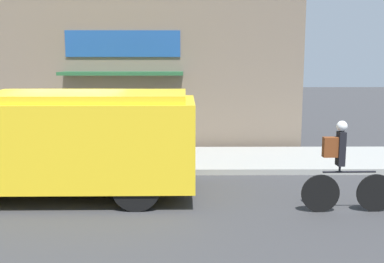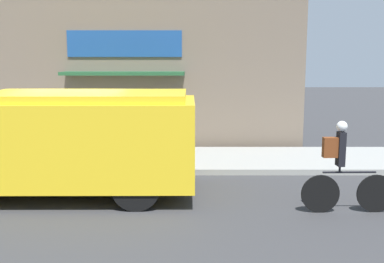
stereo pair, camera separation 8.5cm
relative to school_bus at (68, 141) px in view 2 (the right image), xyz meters
The scene contains 6 objects.
ground_plane 1.90m from the school_bus, 103.32° to the left, with size 70.00×70.00×0.00m, color #38383A.
sidewalk 3.11m from the school_bus, 96.92° to the left, with size 28.00×2.84×0.14m.
storefront 4.94m from the school_bus, 93.94° to the left, with size 12.56×0.98×5.18m.
school_bus is the anchor object (origin of this frame).
cyclist 5.35m from the school_bus, 12.30° to the right, with size 1.71×0.20×1.68m.
trash_bin 4.17m from the school_bus, 127.01° to the left, with size 0.55×0.55×0.87m.
Camera 2 is at (2.86, -10.46, 2.75)m, focal length 42.00 mm.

